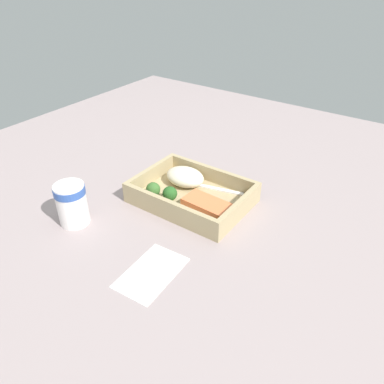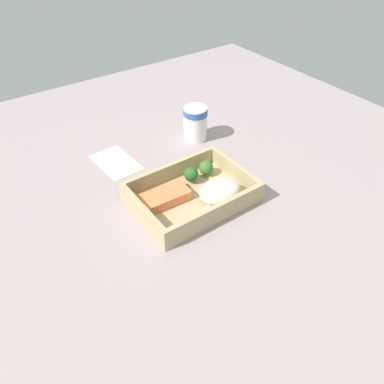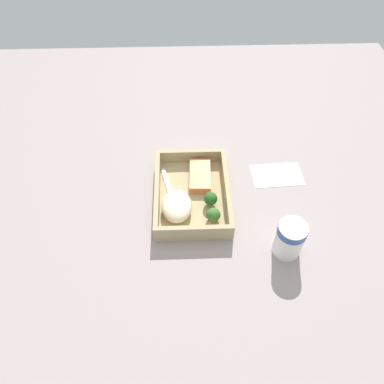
{
  "view_description": "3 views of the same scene",
  "coord_description": "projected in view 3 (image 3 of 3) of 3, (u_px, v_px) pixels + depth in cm",
  "views": [
    {
      "loc": [
        -44.26,
        62.93,
        52.5
      ],
      "look_at": [
        0.0,
        0.0,
        2.7
      ],
      "focal_mm": 35.0,
      "sensor_mm": 36.0,
      "label": 1
    },
    {
      "loc": [
        -38.74,
        -54.6,
        58.69
      ],
      "look_at": [
        0.0,
        0.0,
        2.7
      ],
      "focal_mm": 35.0,
      "sensor_mm": 36.0,
      "label": 2
    },
    {
      "loc": [
        63.82,
        -2.09,
        79.5
      ],
      "look_at": [
        0.0,
        0.0,
        2.7
      ],
      "focal_mm": 35.0,
      "sensor_mm": 36.0,
      "label": 3
    }
  ],
  "objects": [
    {
      "name": "mashed_potatoes",
      "position": [
        177.0,
        206.0,
        0.96
      ],
      "size": [
        10.42,
        7.86,
        4.28
      ],
      "primitive_type": "ellipsoid",
      "color": "beige",
      "rests_on": "takeout_tray"
    },
    {
      "name": "salmon_fillet",
      "position": [
        200.0,
        176.0,
        1.04
      ],
      "size": [
        11.47,
        6.28,
        2.4
      ],
      "primitive_type": "cube",
      "rotation": [
        0.0,
        0.0,
        -0.05
      ],
      "color": "#EE7A47",
      "rests_on": "takeout_tray"
    },
    {
      "name": "fork",
      "position": [
        170.0,
        192.0,
        1.02
      ],
      "size": [
        15.75,
        5.27,
        0.44
      ],
      "color": "white",
      "rests_on": "takeout_tray"
    },
    {
      "name": "paper_cup",
      "position": [
        290.0,
        238.0,
        0.87
      ],
      "size": [
        6.89,
        6.89,
        9.89
      ],
      "color": "white",
      "rests_on": "ground_plane"
    },
    {
      "name": "tray_rim",
      "position": [
        192.0,
        191.0,
        0.99
      ],
      "size": [
        27.48,
        19.75,
        4.06
      ],
      "color": "tan",
      "rests_on": "takeout_tray"
    },
    {
      "name": "broccoli_floret_2",
      "position": [
        211.0,
        199.0,
        0.97
      ],
      "size": [
        3.56,
        3.56,
        4.17
      ],
      "color": "#809E58",
      "rests_on": "takeout_tray"
    },
    {
      "name": "receipt_slip",
      "position": [
        277.0,
        175.0,
        1.07
      ],
      "size": [
        9.64,
        14.78,
        0.24
      ],
      "primitive_type": "cube",
      "rotation": [
        0.0,
        0.0,
        0.06
      ],
      "color": "white",
      "rests_on": "ground_plane"
    },
    {
      "name": "takeout_tray",
      "position": [
        192.0,
        197.0,
        1.01
      ],
      "size": [
        27.48,
        19.75,
        1.2
      ],
      "primitive_type": "cube",
      "color": "tan",
      "rests_on": "ground_plane"
    },
    {
      "name": "broccoli_floret_1",
      "position": [
        213.0,
        215.0,
        0.95
      ],
      "size": [
        3.57,
        3.57,
        3.79
      ],
      "color": "#81A25C",
      "rests_on": "takeout_tray"
    },
    {
      "name": "ground_plane",
      "position": [
        192.0,
        201.0,
        1.03
      ],
      "size": [
        160.0,
        160.0,
        2.0
      ],
      "primitive_type": "cube",
      "color": "gray"
    }
  ]
}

